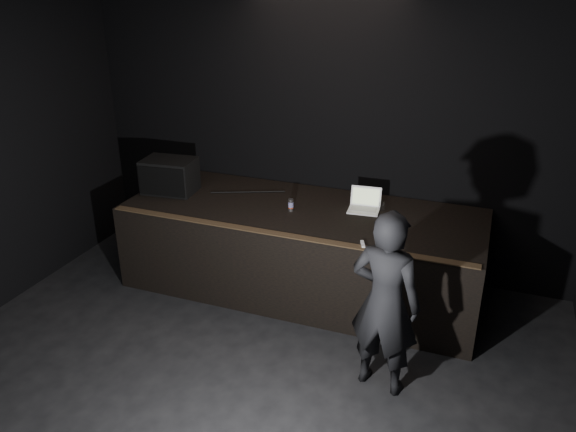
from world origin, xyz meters
The scene contains 10 objects.
room_walls centered at (0.00, 0.00, 2.02)m, with size 6.10×7.10×3.52m.
stage_riser centered at (0.00, 2.73, 0.50)m, with size 4.00×1.50×1.00m, color black.
riser_lip centered at (0.00, 2.02, 1.01)m, with size 3.92×0.10×0.01m, color brown.
stage_monitor centered at (-1.67, 2.68, 1.20)m, with size 0.65×0.50×0.40m.
cable centered at (-0.78, 2.97, 1.01)m, with size 0.02×0.02×0.89m, color black.
laptop centered at (0.65, 2.97, 1.06)m, with size 0.37×0.33×0.23m.
beer_can centered at (-0.10, 2.63, 1.07)m, with size 0.06×0.06×0.14m.
plastic_cup centered at (0.84, 3.01, 1.05)m, with size 0.07×0.07×0.09m, color white.
wii_remote centered at (0.85, 2.08, 1.01)m, with size 0.03×0.14×0.03m, color white.
person centered at (1.23, 1.36, 0.86)m, with size 0.62×0.41×1.71m, color black.
Camera 1 is at (1.90, -2.74, 3.45)m, focal length 35.00 mm.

